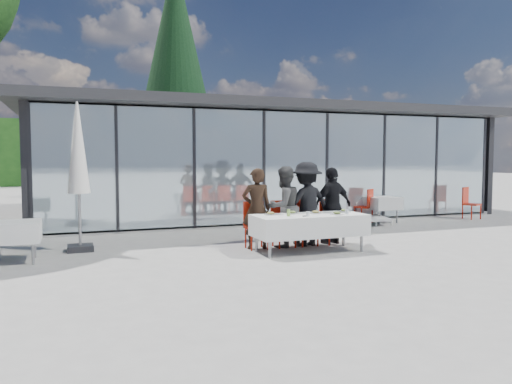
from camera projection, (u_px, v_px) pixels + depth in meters
ground at (291, 256)px, 9.61m from camera, size 90.00×90.00×0.00m
pavilion at (246, 150)px, 17.79m from camera, size 14.80×8.80×3.44m
treeline at (97, 153)px, 34.87m from camera, size 62.50×2.00×4.40m
dining_table at (309, 225)px, 9.98m from camera, size 2.26×0.96×0.75m
diner_a at (257, 209)px, 10.27m from camera, size 0.71×0.71×1.67m
diner_chair_a at (255, 223)px, 10.37m from camera, size 0.44×0.44×0.97m
diner_b at (284, 207)px, 10.49m from camera, size 1.05×1.05×1.70m
diner_chair_b at (282, 221)px, 10.59m from camera, size 0.44×0.44×0.97m
diner_c at (307, 204)px, 10.67m from camera, size 1.28×1.28×1.80m
diner_chair_c at (305, 220)px, 10.77m from camera, size 0.44×0.44×0.97m
diner_d at (333, 206)px, 10.90m from camera, size 1.15×1.15×1.68m
diner_chair_d at (331, 219)px, 11.00m from camera, size 0.44×0.44×0.97m
plate_a at (271, 214)px, 9.88m from camera, size 0.26×0.26×0.07m
plate_b at (292, 213)px, 10.06m from camera, size 0.26×0.26×0.07m
plate_c at (316, 212)px, 10.11m from camera, size 0.26×0.26×0.07m
plate_d at (345, 211)px, 10.41m from camera, size 0.26×0.26×0.07m
plate_extra at (337, 213)px, 9.94m from camera, size 0.26×0.26×0.07m
juice_bottle at (289, 213)px, 9.67m from camera, size 0.06×0.06×0.14m
drinking_glasses at (328, 213)px, 9.83m from camera, size 0.97×0.14×0.10m
folded_eyeglasses at (306, 216)px, 9.67m from camera, size 0.14×0.03×0.01m
spare_table_left at (15, 232)px, 8.95m from camera, size 0.86×0.86×0.74m
spare_table_right at (382, 203)px, 14.54m from camera, size 0.86×0.86×0.74m
spare_chair_a at (469, 201)px, 15.35m from camera, size 0.59×0.59×0.97m
spare_chair_b at (366, 204)px, 14.49m from camera, size 0.61×0.61×0.97m
market_umbrella at (78, 156)px, 9.96m from camera, size 0.50×0.50×3.00m
lounger at (370, 214)px, 14.38m from camera, size 0.89×1.43×0.72m
conifer_tree at (176, 62)px, 21.50m from camera, size 4.00×4.00×10.50m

